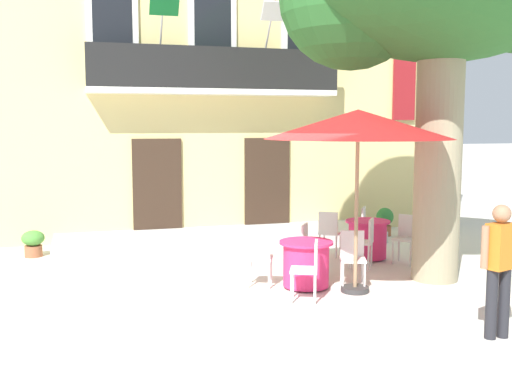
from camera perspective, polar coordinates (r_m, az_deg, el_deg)
name	(u,v)px	position (r m, az deg, el deg)	size (l,w,h in m)	color
ground_plane	(260,295)	(9.47, 0.37, -9.69)	(120.00, 120.00, 0.00)	beige
building_facade	(196,80)	(16.02, -5.64, 10.40)	(13.00, 5.09, 7.50)	#DBC67F
entrance_step_platform	(223,238)	(13.38, -3.16, -4.37)	(7.11, 1.84, 0.25)	silver
cafe_table_near_tree	(306,264)	(9.84, 4.73, -6.74)	(0.86, 0.86, 0.76)	#E52D66
cafe_chair_near_tree_0	(309,266)	(9.08, 5.01, -6.98)	(0.53, 0.53, 0.91)	silver
cafe_chair_near_tree_1	(353,255)	(9.93, 9.08, -5.87)	(0.51, 0.51, 0.91)	silver
cafe_chair_near_tree_2	(310,246)	(10.54, 5.14, -5.09)	(0.55, 0.55, 0.91)	silver
cafe_chair_near_tree_3	(259,255)	(9.80, 0.31, -5.95)	(0.53, 0.53, 0.91)	silver
cafe_table_middle	(367,239)	(12.06, 10.44, -4.37)	(0.86, 0.86, 0.76)	#E52D66
cafe_chair_middle_0	(365,239)	(11.29, 10.24, -4.40)	(0.56, 0.56, 0.91)	silver
cafe_chair_middle_1	(406,235)	(11.85, 13.97, -3.97)	(0.56, 0.56, 0.91)	silver
cafe_chair_middle_2	(368,226)	(12.77, 10.52, -3.14)	(0.55, 0.55, 0.91)	silver
cafe_chair_middle_3	(329,230)	(12.12, 6.90, -3.60)	(0.56, 0.56, 0.91)	silver
cafe_umbrella	(358,125)	(9.43, 9.58, 6.23)	(2.90, 2.90, 2.85)	#997A56
ground_planter_left	(33,242)	(12.85, -20.23, -4.44)	(0.44, 0.44, 0.53)	#995638
ground_planter_right	(385,220)	(14.62, 12.03, -2.61)	(0.40, 0.40, 0.66)	#995638
pedestrian_near_entrance	(500,263)	(8.00, 21.94, -6.24)	(0.53, 0.32, 1.66)	#232328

